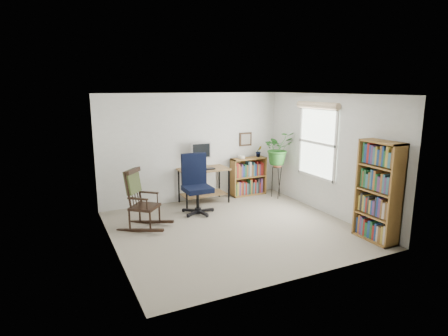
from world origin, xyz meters
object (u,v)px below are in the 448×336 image
low_bookshelf (248,176)px  tall_bookshelf (378,192)px  rocking_chair (144,199)px  office_chair (197,184)px  desk (204,186)px

low_bookshelf → tall_bookshelf: bearing=-79.6°
rocking_chair → tall_bookshelf: bearing=-82.4°
office_chair → rocking_chair: bearing=-158.8°
rocking_chair → desk: bearing=-17.1°
low_bookshelf → rocking_chair: bearing=-158.2°
office_chair → rocking_chair: (-1.16, -0.34, -0.06)m
rocking_chair → low_bookshelf: size_ratio=1.25×
desk → office_chair: (-0.40, -0.64, 0.23)m
rocking_chair → tall_bookshelf: (3.35, -2.19, 0.28)m
low_bookshelf → office_chair: bearing=-154.6°
desk → tall_bookshelf: tall_bookshelf is taller
low_bookshelf → tall_bookshelf: (0.60, -3.29, 0.39)m
desk → low_bookshelf: 1.20m
desk → low_bookshelf: bearing=5.7°
low_bookshelf → tall_bookshelf: 3.37m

